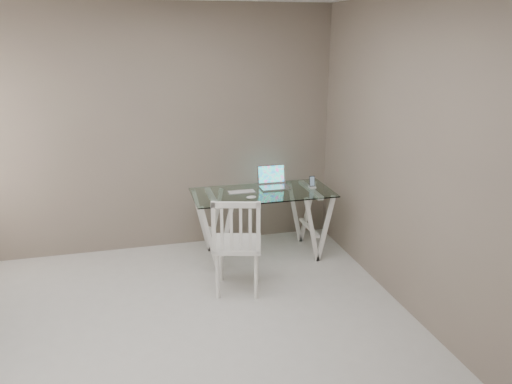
{
  "coord_description": "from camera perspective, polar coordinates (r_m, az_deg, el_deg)",
  "views": [
    {
      "loc": [
        -0.31,
        -3.25,
        2.36
      ],
      "look_at": [
        0.9,
        1.37,
        0.85
      ],
      "focal_mm": 35.0,
      "sensor_mm": 36.0,
      "label": 1
    }
  ],
  "objects": [
    {
      "name": "chair",
      "position": [
        4.64,
        -2.19,
        -5.68
      ],
      "size": [
        0.54,
        0.54,
        0.97
      ],
      "rotation": [
        0.0,
        0.0,
        -0.27
      ],
      "color": "white",
      "rests_on": "ground"
    },
    {
      "name": "phone_dock",
      "position": [
        5.53,
        6.43,
        0.86
      ],
      "size": [
        0.07,
        0.07,
        0.13
      ],
      "color": "white",
      "rests_on": "desk"
    },
    {
      "name": "room",
      "position": [
        3.35,
        -10.22,
        6.17
      ],
      "size": [
        4.5,
        4.52,
        2.71
      ],
      "color": "#B9B6B1",
      "rests_on": "ground"
    },
    {
      "name": "keyboard",
      "position": [
        5.35,
        -1.67,
        0.01
      ],
      "size": [
        0.3,
        0.13,
        0.01
      ],
      "primitive_type": "cube",
      "color": "silver",
      "rests_on": "desk"
    },
    {
      "name": "desk",
      "position": [
        5.48,
        0.73,
        -3.62
      ],
      "size": [
        1.5,
        0.7,
        0.75
      ],
      "color": "silver",
      "rests_on": "ground"
    },
    {
      "name": "laptop",
      "position": [
        5.55,
        1.97,
        1.2
      ],
      "size": [
        0.32,
        0.27,
        0.23
      ],
      "color": "#B5B5BA",
      "rests_on": "desk"
    },
    {
      "name": "mouse",
      "position": [
        5.13,
        -0.53,
        -0.6
      ],
      "size": [
        0.1,
        0.06,
        0.03
      ],
      "primitive_type": "ellipsoid",
      "color": "silver",
      "rests_on": "desk"
    }
  ]
}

